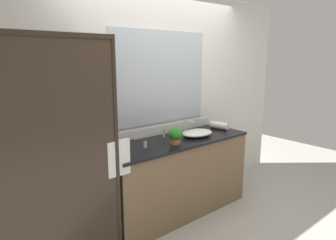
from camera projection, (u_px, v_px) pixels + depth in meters
ground_plane at (178, 212)px, 3.57m from camera, size 8.00×8.00×0.00m
wall_back_with_mirror at (159, 101)px, 3.56m from camera, size 4.40×0.06×2.60m
vanity_cabinet at (177, 176)px, 3.49m from camera, size 1.80×0.58×0.90m
shower_enclosure at (76, 157)px, 2.42m from camera, size 1.20×0.59×2.00m
sink_basin at (197, 133)px, 3.54m from camera, size 0.41×0.29×0.07m
faucet at (186, 128)px, 3.69m from camera, size 0.17×0.16×0.17m
potted_plant at (175, 135)px, 3.21m from camera, size 0.16×0.16×0.18m
soap_dish at (121, 146)px, 3.09m from camera, size 0.10×0.07×0.04m
amenity_bottle_conditioner at (145, 144)px, 3.08m from camera, size 0.03×0.03×0.08m
amenity_bottle_lotion at (164, 134)px, 3.49m from camera, size 0.03×0.03×0.08m
rolled_towel_near_edge at (219, 125)px, 3.89m from camera, size 0.14×0.26×0.09m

